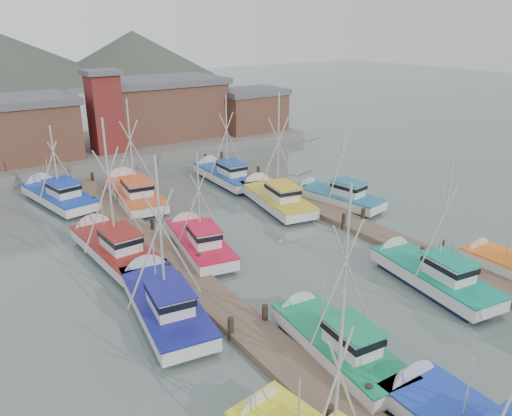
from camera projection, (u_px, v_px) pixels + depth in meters
ground at (327, 278)px, 29.82m from camera, size 260.00×260.00×0.00m
dock_left at (192, 279)px, 29.20m from camera, size 2.30×46.00×1.50m
dock_right at (362, 227)px, 36.56m from camera, size 2.30×46.00×1.50m
quay at (115, 147)px, 58.27m from camera, size 44.00×16.00×1.20m
shed_left at (10, 129)px, 49.62m from camera, size 12.72×8.48×6.20m
shed_center at (160, 107)px, 59.99m from camera, size 14.84×9.54×6.90m
shed_right at (250, 109)px, 63.75m from camera, size 8.48×6.36×5.20m
lookout_tower at (105, 111)px, 52.38m from camera, size 3.60×3.60×8.50m
boat_4 at (331, 340)px, 22.91m from camera, size 3.56×8.41×9.04m
boat_5 at (428, 273)px, 28.96m from camera, size 3.80×8.90×8.38m
boat_6 at (162, 300)px, 26.13m from camera, size 4.12×9.56×9.48m
boat_8 at (198, 241)px, 33.18m from camera, size 3.96×8.63×7.51m
boat_9 at (273, 197)px, 41.44m from camera, size 4.45×9.78×10.17m
boat_10 at (112, 246)px, 32.49m from camera, size 4.07×9.45×9.95m
boat_11 at (334, 196)px, 41.69m from camera, size 4.08×8.59×7.69m
boat_12 at (133, 192)px, 42.63m from camera, size 4.28×10.35×9.63m
boat_13 at (224, 175)px, 47.55m from camera, size 3.66×9.14×9.10m
boat_14 at (56, 195)px, 41.91m from camera, size 4.51×9.76×7.51m
gull_near at (300, 175)px, 25.10m from camera, size 1.55×0.65×0.24m
gull_far at (311, 140)px, 34.76m from camera, size 1.52×0.66×0.24m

